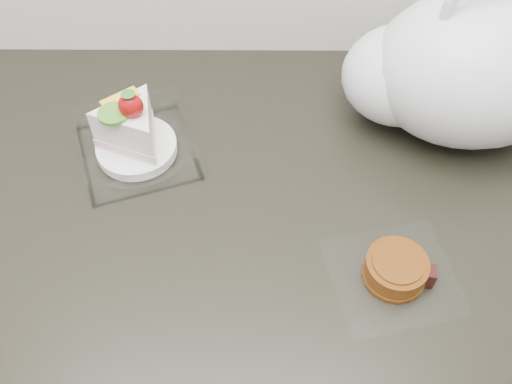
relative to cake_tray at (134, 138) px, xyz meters
The scene contains 4 objects.
counter 0.49m from the cake_tray, 43.71° to the right, with size 2.04×0.64×0.90m.
cake_tray is the anchor object (origin of this frame).
mooncake_wrap 0.42m from the cake_tray, 30.28° to the right, with size 0.19×0.18×0.04m.
plastic_bag 0.49m from the cake_tray, ahead, with size 0.35×0.25×0.28m.
Camera 1 is at (0.12, 1.17, 1.56)m, focal length 40.00 mm.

